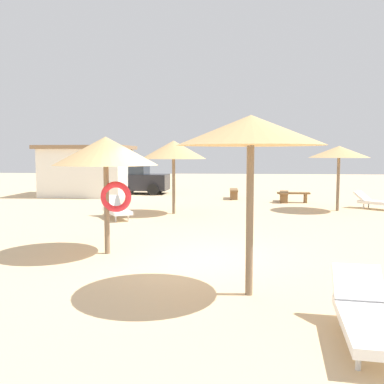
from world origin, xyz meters
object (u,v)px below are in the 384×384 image
Objects in this scene: lounger_1 at (377,202)px; lounger_3 at (367,316)px; parasol_3 at (251,131)px; bench_1 at (293,195)px; bench_2 at (234,192)px; parked_car at (133,179)px; parasol_1 at (339,152)px; beach_cabana at (88,170)px; parasol_4 at (106,152)px; bench_0 at (284,195)px; lounger_0 at (116,209)px; parasol_0 at (174,150)px.

lounger_1 is 13.63m from lounger_3.
parasol_3 reaches higher than bench_1.
bench_2 is (-0.14, 14.89, -2.28)m from parasol_3.
parasol_3 is at bearing -71.07° from parked_car.
bench_1 is at bearing 145.43° from lounger_1.
beach_cabana reaches higher than parasol_1.
parasol_4 is 12.46m from bench_0.
lounger_3 is at bearing -93.33° from bench_0.
lounger_0 is 10.62m from lounger_1.
bench_1 is (5.09, 4.21, -2.08)m from parasol_0.
lounger_1 is 3.75m from bench_1.
parasol_3 is at bearing -99.28° from bench_0.
parasol_3 reaches higher than parasol_0.
beach_cabana is (-7.99, 1.14, 1.04)m from bench_2.
parked_car is (-1.59, 9.42, 0.50)m from lounger_0.
parasol_1 reaches higher than lounger_1.
lounger_0 is (-1.23, 5.25, -1.99)m from parasol_4.
parked_car is at bearing 157.72° from bench_2.
parasol_0 is at bearing 109.34° from lounger_3.
bench_0 is at bearing 41.62° from lounger_0.
parasol_1 reaches higher than lounger_3.
parasol_3 reaches higher than beach_cabana.
beach_cabana is at bearing 171.89° from bench_2.
parasol_3 is 18.02m from beach_cabana.
lounger_1 is 4.23m from bench_0.
lounger_3 is at bearing -61.78° from beach_cabana.
parasol_1 reaches higher than lounger_0.
bench_0 and bench_1 have the same top height.
beach_cabana reaches higher than bench_2.
parasol_3 reaches higher than lounger_1.
parasol_1 is 1.68× the size of bench_0.
parked_car is (-5.79, 2.37, 0.48)m from bench_2.
parasol_3 is at bearing -39.94° from parasol_4.
beach_cabana reaches higher than bench_0.
lounger_3 is at bearing -43.51° from parasol_4.
parasol_1 is 10.72m from parasol_4.
parasol_0 is 1.04× the size of parasol_4.
parasol_3 is 15.07m from bench_2.
parked_car is (-5.92, 17.26, -1.80)m from parasol_3.
lounger_3 reaches higher than lounger_1.
lounger_1 is at bearing -27.19° from parked_car.
parasol_4 is 1.37× the size of lounger_0.
beach_cabana reaches higher than lounger_3.
lounger_0 is at bearing -138.38° from bench_0.
parasol_3 reaches higher than parasol_4.
parasol_4 is at bearing -76.87° from lounger_0.
parasol_4 reaches higher than lounger_1.
parasol_3 is 9.25m from lounger_0.
bench_0 is at bearing -12.79° from beach_cabana.
parasol_1 is 4.03m from bench_0.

